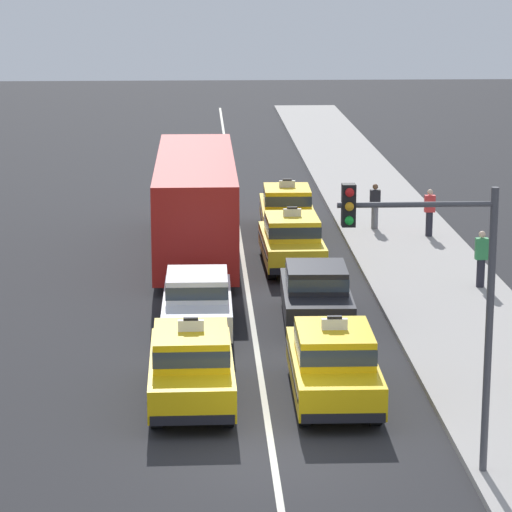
% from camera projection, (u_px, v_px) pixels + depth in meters
% --- Properties ---
extents(ground_plane, '(160.00, 160.00, 0.00)m').
position_uv_depth(ground_plane, '(273.00, 457.00, 24.29)').
color(ground_plane, '#232326').
extents(lane_stripe_left_right, '(0.14, 80.00, 0.01)m').
position_uv_depth(lane_stripe_left_right, '(240.00, 237.00, 43.74)').
color(lane_stripe_left_right, silver).
rests_on(lane_stripe_left_right, ground).
extents(sidewalk_curb, '(4.00, 90.00, 0.15)m').
position_uv_depth(sidewalk_curb, '(423.00, 267.00, 39.10)').
color(sidewalk_curb, '#9E9993').
rests_on(sidewalk_curb, ground).
extents(taxi_left_nearest, '(1.87, 4.58, 1.96)m').
position_uv_depth(taxi_left_nearest, '(191.00, 364.00, 27.08)').
color(taxi_left_nearest, black).
rests_on(taxi_left_nearest, ground).
extents(sedan_left_second, '(1.79, 4.31, 1.58)m').
position_uv_depth(sedan_left_second, '(197.00, 300.00, 32.34)').
color(sedan_left_second, black).
rests_on(sedan_left_second, ground).
extents(bus_left_third, '(2.53, 11.20, 3.22)m').
position_uv_depth(bus_left_third, '(196.00, 200.00, 40.77)').
color(bus_left_third, black).
rests_on(bus_left_third, ground).
extents(taxi_right_nearest, '(1.87, 4.58, 1.96)m').
position_uv_depth(taxi_right_nearest, '(333.00, 362.00, 27.19)').
color(taxi_right_nearest, black).
rests_on(taxi_right_nearest, ground).
extents(sedan_right_second, '(1.89, 4.35, 1.58)m').
position_uv_depth(sedan_right_second, '(316.00, 292.00, 33.11)').
color(sedan_right_second, black).
rests_on(sedan_right_second, ground).
extents(taxi_right_third, '(1.89, 4.59, 1.96)m').
position_uv_depth(taxi_right_third, '(292.00, 240.00, 39.20)').
color(taxi_right_third, black).
rests_on(taxi_right_third, ground).
extents(taxi_right_fourth, '(1.90, 4.59, 1.96)m').
position_uv_depth(taxi_right_fourth, '(287.00, 209.00, 44.21)').
color(taxi_right_fourth, black).
rests_on(taxi_right_fourth, ground).
extents(pedestrian_near_crosswalk, '(0.36, 0.24, 1.66)m').
position_uv_depth(pedestrian_near_crosswalk, '(481.00, 259.00, 36.24)').
color(pedestrian_near_crosswalk, '#23232D').
rests_on(pedestrian_near_crosswalk, sidewalk_curb).
extents(pedestrian_by_storefront, '(0.36, 0.24, 1.61)m').
position_uv_depth(pedestrian_by_storefront, '(375.00, 206.00, 44.21)').
color(pedestrian_by_storefront, slate).
rests_on(pedestrian_by_storefront, sidewalk_curb).
extents(pedestrian_trailing, '(0.36, 0.24, 1.64)m').
position_uv_depth(pedestrian_trailing, '(429.00, 212.00, 43.01)').
color(pedestrian_trailing, '#23232D').
rests_on(pedestrian_trailing, sidewalk_curb).
extents(traffic_light_pole, '(2.87, 0.33, 5.58)m').
position_uv_depth(traffic_light_pole, '(438.00, 280.00, 22.37)').
color(traffic_light_pole, '#47474C').
rests_on(traffic_light_pole, ground).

